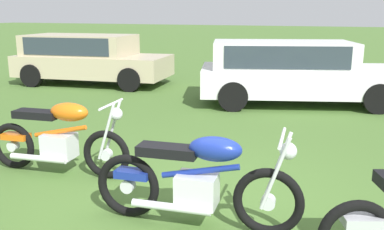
# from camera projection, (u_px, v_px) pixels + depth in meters

# --- Properties ---
(ground_plane) EXTENTS (120.00, 120.00, 0.00)m
(ground_plane) POSITION_uv_depth(u_px,v_px,m) (200.00, 211.00, 4.65)
(ground_plane) COLOR #476B2D
(motorcycle_orange) EXTENTS (2.02, 0.68, 1.02)m
(motorcycle_orange) POSITION_uv_depth(u_px,v_px,m) (59.00, 138.00, 5.62)
(motorcycle_orange) COLOR black
(motorcycle_orange) RESTS_ON ground
(motorcycle_blue) EXTENTS (2.11, 0.67, 1.02)m
(motorcycle_blue) POSITION_uv_depth(u_px,v_px,m) (197.00, 180.00, 4.22)
(motorcycle_blue) COLOR black
(motorcycle_blue) RESTS_ON ground
(car_beige) EXTENTS (4.57, 2.36, 1.43)m
(car_beige) POSITION_uv_depth(u_px,v_px,m) (87.00, 55.00, 12.57)
(car_beige) COLOR #BCAD8C
(car_beige) RESTS_ON ground
(car_white) EXTENTS (4.77, 3.09, 1.43)m
(car_white) POSITION_uv_depth(u_px,v_px,m) (290.00, 68.00, 9.84)
(car_white) COLOR silver
(car_white) RESTS_ON ground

